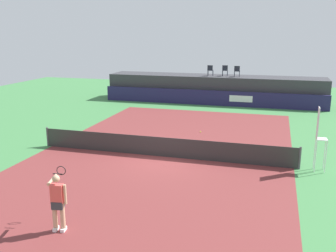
# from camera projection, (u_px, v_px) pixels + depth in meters

# --- Properties ---
(ground_plane) EXTENTS (48.00, 48.00, 0.00)m
(ground_plane) POSITION_uv_depth(u_px,v_px,m) (178.00, 140.00, 20.90)
(ground_plane) COLOR #3D7A42
(court_inner) EXTENTS (12.00, 22.00, 0.00)m
(court_inner) POSITION_uv_depth(u_px,v_px,m) (162.00, 156.00, 18.10)
(court_inner) COLOR maroon
(court_inner) RESTS_ON ground
(sponsor_wall) EXTENTS (18.00, 0.22, 1.20)m
(sponsor_wall) POSITION_uv_depth(u_px,v_px,m) (211.00, 98.00, 30.55)
(sponsor_wall) COLOR #231E4C
(sponsor_wall) RESTS_ON ground
(spectator_platform) EXTENTS (18.00, 2.80, 2.20)m
(spectator_platform) POSITION_uv_depth(u_px,v_px,m) (214.00, 89.00, 32.11)
(spectator_platform) COLOR #38383D
(spectator_platform) RESTS_ON ground
(spectator_chair_far_left) EXTENTS (0.45, 0.45, 0.89)m
(spectator_chair_far_left) POSITION_uv_depth(u_px,v_px,m) (210.00, 70.00, 31.50)
(spectator_chair_far_left) COLOR #1E232D
(spectator_chair_far_left) RESTS_ON spectator_platform
(spectator_chair_left) EXTENTS (0.47, 0.47, 0.89)m
(spectator_chair_left) POSITION_uv_depth(u_px,v_px,m) (225.00, 70.00, 31.48)
(spectator_chair_left) COLOR #1E232D
(spectator_chair_left) RESTS_ON spectator_platform
(spectator_chair_center) EXTENTS (0.46, 0.46, 0.89)m
(spectator_chair_center) POSITION_uv_depth(u_px,v_px,m) (237.00, 71.00, 30.90)
(spectator_chair_center) COLOR #1E232D
(spectator_chair_center) RESTS_ON spectator_platform
(umpire_chair) EXTENTS (0.45, 0.45, 2.76)m
(umpire_chair) POSITION_uv_depth(u_px,v_px,m) (319.00, 135.00, 15.88)
(umpire_chair) COLOR white
(umpire_chair) RESTS_ON ground
(tennis_net) EXTENTS (12.40, 0.02, 0.95)m
(tennis_net) POSITION_uv_depth(u_px,v_px,m) (162.00, 147.00, 17.99)
(tennis_net) COLOR #2D2D2D
(tennis_net) RESTS_ON ground
(net_post_near) EXTENTS (0.10, 0.10, 1.00)m
(net_post_near) POSITION_uv_depth(u_px,v_px,m) (48.00, 137.00, 19.63)
(net_post_near) COLOR #4C4C51
(net_post_near) RESTS_ON ground
(net_post_far) EXTENTS (0.10, 0.10, 1.00)m
(net_post_far) POSITION_uv_depth(u_px,v_px,m) (300.00, 158.00, 16.32)
(net_post_far) COLOR #4C4C51
(net_post_far) RESTS_ON ground
(tennis_player) EXTENTS (0.83, 1.12, 1.77)m
(tennis_player) POSITION_uv_depth(u_px,v_px,m) (58.00, 201.00, 11.16)
(tennis_player) COLOR white
(tennis_player) RESTS_ON court_inner
(tennis_ball) EXTENTS (0.07, 0.07, 0.07)m
(tennis_ball) POSITION_uv_depth(u_px,v_px,m) (200.00, 132.00, 22.41)
(tennis_ball) COLOR #D8EA33
(tennis_ball) RESTS_ON court_inner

